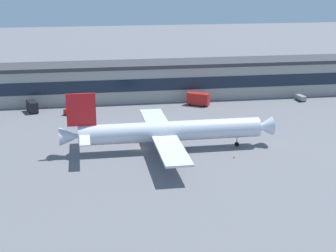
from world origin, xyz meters
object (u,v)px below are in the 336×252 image
Objects in this scene: airliner at (167,131)px; baggage_tug at (69,111)px; traffic_cone_0 at (234,157)px; stair_truck at (32,106)px; follow_me_car at (301,98)px; catering_truck at (199,99)px; traffic_cone_1 at (185,160)px.

airliner is 45.05m from baggage_tug.
traffic_cone_0 is at bearing -29.18° from airliner.
stair_truck is 12.08m from baggage_tug.
airliner is 68.03m from follow_me_car.
baggage_tug is (-41.88, -4.02, -1.21)m from catering_truck.
catering_truck is (17.33, 41.60, -2.57)m from airliner.
follow_me_car is at bearing 1.06° from catering_truck.
traffic_cone_1 is (38.76, -50.37, -1.68)m from stair_truck.
follow_me_car is 1.11× the size of baggage_tug.
airliner is 8.19× the size of stair_truck.
traffic_cone_0 is at bearing -49.38° from baggage_tug.
airliner is 17.51m from traffic_cone_0.
catering_truck is at bearing -0.22° from stair_truck.
airliner reaches higher than stair_truck.
stair_truck reaches higher than traffic_cone_1.
follow_me_car is 0.61× the size of catering_truck.
baggage_tug is at bearing 130.62° from traffic_cone_0.
stair_truck is 89.02m from follow_me_car.
traffic_cone_0 is at bearing 1.59° from traffic_cone_1.
traffic_cone_1 is (-11.83, -0.33, -0.01)m from traffic_cone_0.
traffic_cone_0 is at bearing -92.96° from catering_truck.
traffic_cone_1 is at bearing -134.67° from follow_me_car.
baggage_tug is (-77.73, -4.68, -0.00)m from follow_me_car.
stair_truck is at bearing 179.78° from catering_truck.
airliner is 12.85× the size of baggage_tug.
stair_truck is at bearing 130.60° from airliner.
baggage_tug is at bearing 120.77° from traffic_cone_1.
catering_truck is 1.82× the size of baggage_tug.
airliner is at bearing -56.85° from baggage_tug.
follow_me_car is 77.87m from baggage_tug.
traffic_cone_1 is (27.47, -46.15, -0.79)m from baggage_tug.
follow_me_car is 35.87m from catering_truck.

